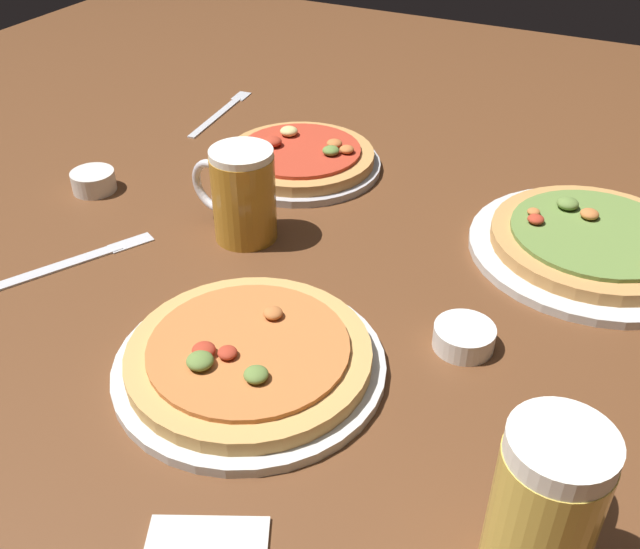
% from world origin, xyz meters
% --- Properties ---
extents(ground_plane, '(2.40, 2.40, 0.03)m').
position_xyz_m(ground_plane, '(0.00, 0.00, -0.01)').
color(ground_plane, brown).
extents(pizza_plate_near, '(0.30, 0.30, 0.05)m').
position_xyz_m(pizza_plate_near, '(-0.00, -0.17, 0.02)').
color(pizza_plate_near, silver).
rests_on(pizza_plate_near, ground_plane).
extents(pizza_plate_far, '(0.33, 0.33, 0.05)m').
position_xyz_m(pizza_plate_far, '(0.29, 0.24, 0.02)').
color(pizza_plate_far, silver).
rests_on(pizza_plate_far, ground_plane).
extents(pizza_plate_side, '(0.26, 0.26, 0.05)m').
position_xyz_m(pizza_plate_side, '(-0.18, 0.28, 0.02)').
color(pizza_plate_side, '#B2B2B7').
rests_on(pizza_plate_side, ground_plane).
extents(beer_mug_dark, '(0.08, 0.14, 0.16)m').
position_xyz_m(beer_mug_dark, '(0.33, -0.27, 0.08)').
color(beer_mug_dark, gold).
rests_on(beer_mug_dark, ground_plane).
extents(beer_mug_amber, '(0.14, 0.09, 0.13)m').
position_xyz_m(beer_mug_amber, '(-0.15, 0.06, 0.07)').
color(beer_mug_amber, '#B27A23').
rests_on(beer_mug_amber, ground_plane).
extents(ramekin_sauce, '(0.07, 0.07, 0.03)m').
position_xyz_m(ramekin_sauce, '(0.20, -0.03, 0.01)').
color(ramekin_sauce, white).
rests_on(ramekin_sauce, ground_plane).
extents(ramekin_butter, '(0.07, 0.07, 0.03)m').
position_xyz_m(ramekin_butter, '(-0.43, 0.07, 0.02)').
color(ramekin_butter, silver).
rests_on(ramekin_butter, ground_plane).
extents(fork_left, '(0.05, 0.23, 0.01)m').
position_xyz_m(fork_left, '(-0.42, 0.42, 0.00)').
color(fork_left, silver).
rests_on(fork_left, ground_plane).
extents(knife_right, '(0.12, 0.20, 0.01)m').
position_xyz_m(knife_right, '(-0.32, -0.09, 0.00)').
color(knife_right, silver).
rests_on(knife_right, ground_plane).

